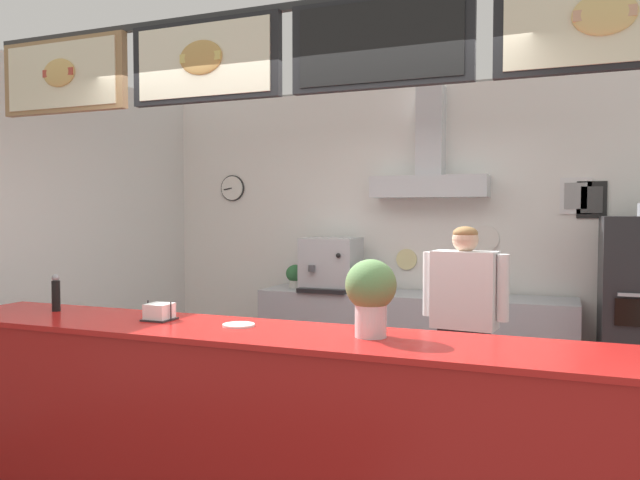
{
  "coord_description": "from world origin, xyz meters",
  "views": [
    {
      "loc": [
        1.39,
        -3.36,
        1.67
      ],
      "look_at": [
        -0.22,
        0.71,
        1.48
      ],
      "focal_mm": 34.4,
      "sensor_mm": 36.0,
      "label": 1
    }
  ],
  "objects_px": {
    "potted_rosemary": "(486,283)",
    "napkin_holder": "(159,313)",
    "shop_worker": "(464,338)",
    "potted_thyme": "(296,275)",
    "espresso_machine": "(331,264)",
    "condiment_plate": "(239,325)",
    "basil_vase": "(371,294)",
    "pepper_grinder": "(56,293)",
    "potted_basil": "(367,276)"
  },
  "relations": [
    {
      "from": "potted_rosemary",
      "to": "napkin_holder",
      "type": "bearing_deg",
      "value": -122.13
    },
    {
      "from": "potted_rosemary",
      "to": "shop_worker",
      "type": "bearing_deg",
      "value": -89.47
    },
    {
      "from": "shop_worker",
      "to": "potted_thyme",
      "type": "xyz_separation_m",
      "value": [
        -1.82,
        1.36,
        0.22
      ]
    },
    {
      "from": "espresso_machine",
      "to": "potted_rosemary",
      "type": "distance_m",
      "value": 1.43
    },
    {
      "from": "espresso_machine",
      "to": "napkin_holder",
      "type": "height_order",
      "value": "espresso_machine"
    },
    {
      "from": "condiment_plate",
      "to": "potted_thyme",
      "type": "bearing_deg",
      "value": 106.93
    },
    {
      "from": "shop_worker",
      "to": "napkin_holder",
      "type": "bearing_deg",
      "value": 42.98
    },
    {
      "from": "shop_worker",
      "to": "potted_rosemary",
      "type": "xyz_separation_m",
      "value": [
        -0.01,
        1.33,
        0.22
      ]
    },
    {
      "from": "condiment_plate",
      "to": "basil_vase",
      "type": "xyz_separation_m",
      "value": [
        0.76,
        -0.01,
        0.21
      ]
    },
    {
      "from": "potted_rosemary",
      "to": "napkin_holder",
      "type": "xyz_separation_m",
      "value": [
        -1.56,
        -2.49,
        0.03
      ]
    },
    {
      "from": "potted_rosemary",
      "to": "potted_thyme",
      "type": "height_order",
      "value": "potted_thyme"
    },
    {
      "from": "pepper_grinder",
      "to": "basil_vase",
      "type": "bearing_deg",
      "value": -1.09
    },
    {
      "from": "potted_thyme",
      "to": "condiment_plate",
      "type": "bearing_deg",
      "value": -73.07
    },
    {
      "from": "potted_thyme",
      "to": "condiment_plate",
      "type": "height_order",
      "value": "potted_thyme"
    },
    {
      "from": "potted_basil",
      "to": "basil_vase",
      "type": "distance_m",
      "value": 2.61
    },
    {
      "from": "espresso_machine",
      "to": "basil_vase",
      "type": "bearing_deg",
      "value": -65.35
    },
    {
      "from": "espresso_machine",
      "to": "potted_basil",
      "type": "relative_size",
      "value": 1.95
    },
    {
      "from": "shop_worker",
      "to": "potted_basil",
      "type": "xyz_separation_m",
      "value": [
        -1.08,
        1.32,
        0.24
      ]
    },
    {
      "from": "basil_vase",
      "to": "shop_worker",
      "type": "bearing_deg",
      "value": 75.8
    },
    {
      "from": "condiment_plate",
      "to": "napkin_holder",
      "type": "distance_m",
      "value": 0.52
    },
    {
      "from": "shop_worker",
      "to": "basil_vase",
      "type": "height_order",
      "value": "shop_worker"
    },
    {
      "from": "shop_worker",
      "to": "basil_vase",
      "type": "bearing_deg",
      "value": 82.46
    },
    {
      "from": "potted_rosemary",
      "to": "basil_vase",
      "type": "bearing_deg",
      "value": -96.47
    },
    {
      "from": "potted_basil",
      "to": "napkin_holder",
      "type": "height_order",
      "value": "potted_basil"
    },
    {
      "from": "shop_worker",
      "to": "potted_thyme",
      "type": "bearing_deg",
      "value": -30.11
    },
    {
      "from": "espresso_machine",
      "to": "condiment_plate",
      "type": "distance_m",
      "value": 2.51
    },
    {
      "from": "potted_thyme",
      "to": "pepper_grinder",
      "type": "bearing_deg",
      "value": -102.66
    },
    {
      "from": "potted_basil",
      "to": "pepper_grinder",
      "type": "xyz_separation_m",
      "value": [
        -1.3,
        -2.45,
        0.08
      ]
    },
    {
      "from": "espresso_machine",
      "to": "napkin_holder",
      "type": "relative_size",
      "value": 3.09
    },
    {
      "from": "shop_worker",
      "to": "potted_basil",
      "type": "distance_m",
      "value": 1.72
    },
    {
      "from": "shop_worker",
      "to": "espresso_machine",
      "type": "distance_m",
      "value": 1.99
    },
    {
      "from": "shop_worker",
      "to": "potted_rosemary",
      "type": "distance_m",
      "value": 1.35
    },
    {
      "from": "potted_rosemary",
      "to": "basil_vase",
      "type": "distance_m",
      "value": 2.53
    },
    {
      "from": "potted_rosemary",
      "to": "napkin_holder",
      "type": "relative_size",
      "value": 1.36
    },
    {
      "from": "pepper_grinder",
      "to": "napkin_holder",
      "type": "height_order",
      "value": "pepper_grinder"
    },
    {
      "from": "potted_basil",
      "to": "condiment_plate",
      "type": "xyz_separation_m",
      "value": [
        0.02,
        -2.47,
        -0.03
      ]
    },
    {
      "from": "shop_worker",
      "to": "potted_basil",
      "type": "relative_size",
      "value": 5.99
    },
    {
      "from": "condiment_plate",
      "to": "shop_worker",
      "type": "bearing_deg",
      "value": 47.55
    },
    {
      "from": "napkin_holder",
      "to": "pepper_grinder",
      "type": "bearing_deg",
      "value": 177.9
    },
    {
      "from": "potted_basil",
      "to": "potted_thyme",
      "type": "distance_m",
      "value": 0.74
    },
    {
      "from": "pepper_grinder",
      "to": "espresso_machine",
      "type": "bearing_deg",
      "value": 69.03
    },
    {
      "from": "espresso_machine",
      "to": "pepper_grinder",
      "type": "relative_size",
      "value": 2.19
    },
    {
      "from": "shop_worker",
      "to": "basil_vase",
      "type": "distance_m",
      "value": 1.28
    },
    {
      "from": "shop_worker",
      "to": "potted_thyme",
      "type": "relative_size",
      "value": 6.98
    },
    {
      "from": "pepper_grinder",
      "to": "potted_thyme",
      "type": "bearing_deg",
      "value": 77.34
    },
    {
      "from": "potted_basil",
      "to": "basil_vase",
      "type": "xyz_separation_m",
      "value": [
        0.78,
        -2.49,
        0.18
      ]
    },
    {
      "from": "pepper_grinder",
      "to": "potted_rosemary",
      "type": "bearing_deg",
      "value": 46.08
    },
    {
      "from": "potted_basil",
      "to": "shop_worker",
      "type": "bearing_deg",
      "value": -50.67
    },
    {
      "from": "espresso_machine",
      "to": "pepper_grinder",
      "type": "distance_m",
      "value": 2.63
    },
    {
      "from": "espresso_machine",
      "to": "potted_basil",
      "type": "distance_m",
      "value": 0.37
    }
  ]
}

